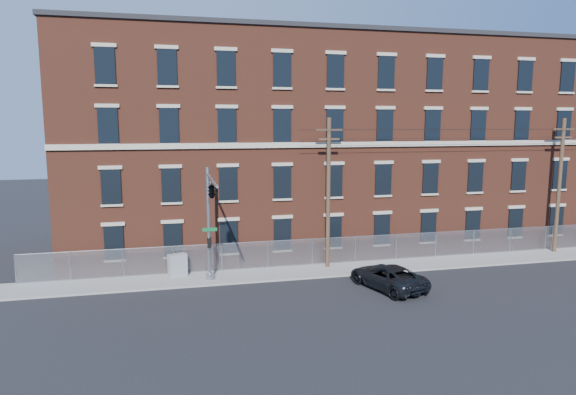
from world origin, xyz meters
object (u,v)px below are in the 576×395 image
(traffic_signal_mast, at_px, (211,201))
(pickup_truck, at_px, (388,277))
(utility_pole_near, at_px, (328,190))
(utility_cabinet, at_px, (178,265))

(traffic_signal_mast, bearing_deg, pickup_truck, -7.91)
(pickup_truck, bearing_deg, traffic_signal_mast, -25.03)
(traffic_signal_mast, height_order, pickup_truck, traffic_signal_mast)
(utility_pole_near, distance_m, utility_cabinet, 10.91)
(traffic_signal_mast, relative_size, utility_pole_near, 0.70)
(traffic_signal_mast, xyz_separation_m, utility_cabinet, (-1.94, 3.50, -4.55))
(utility_pole_near, xyz_separation_m, pickup_truck, (2.21, -4.84, -4.62))
(utility_pole_near, relative_size, pickup_truck, 1.93)
(pickup_truck, bearing_deg, utility_pole_near, -82.57)
(utility_pole_near, height_order, pickup_truck, utility_pole_near)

